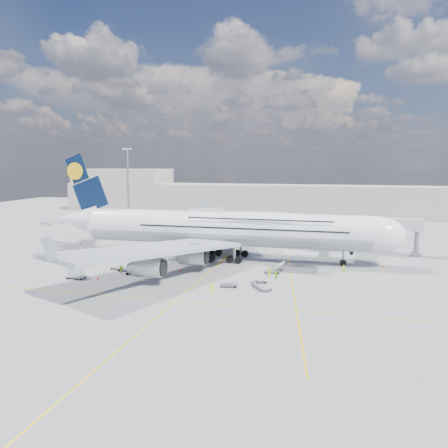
% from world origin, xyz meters
% --- Properties ---
extents(ground, '(300.00, 300.00, 0.00)m').
position_xyz_m(ground, '(0.00, 0.00, 0.00)').
color(ground, gray).
rests_on(ground, ground).
extents(taxi_line_main, '(0.25, 220.00, 0.01)m').
position_xyz_m(taxi_line_main, '(0.00, 0.00, 0.01)').
color(taxi_line_main, yellow).
rests_on(taxi_line_main, ground).
extents(taxi_line_cross, '(120.00, 0.25, 0.01)m').
position_xyz_m(taxi_line_cross, '(0.00, -20.00, 0.01)').
color(taxi_line_cross, yellow).
rests_on(taxi_line_cross, ground).
extents(taxi_line_diag, '(14.16, 99.06, 0.01)m').
position_xyz_m(taxi_line_diag, '(14.00, 10.00, 0.01)').
color(taxi_line_diag, yellow).
rests_on(taxi_line_diag, ground).
extents(airliner, '(77.26, 79.15, 23.71)m').
position_xyz_m(airliner, '(0.26, 10.00, 6.87)').
color(airliner, white).
rests_on(airliner, ground).
extents(jet_bridge, '(18.80, 12.10, 8.50)m').
position_xyz_m(jet_bridge, '(29.81, 20.94, 6.85)').
color(jet_bridge, '#B7B7BC').
rests_on(jet_bridge, ground).
extents(cargo_loader, '(8.53, 3.20, 3.67)m').
position_xyz_m(cargo_loader, '(16.82, 2.89, 1.25)').
color(cargo_loader, silver).
rests_on(cargo_loader, ground).
extents(light_mast, '(3.00, 0.70, 25.50)m').
position_xyz_m(light_mast, '(-40.00, 45.00, 13.21)').
color(light_mast, gray).
rests_on(light_mast, ground).
extents(terminal, '(180.00, 16.00, 12.00)m').
position_xyz_m(terminal, '(0.00, 95.00, 6.00)').
color(terminal, '#B2AD9E').
rests_on(terminal, ground).
extents(hangar, '(40.00, 22.00, 18.00)m').
position_xyz_m(hangar, '(-70.00, 100.00, 9.00)').
color(hangar, '#B2AD9E').
rests_on(hangar, ground).
extents(tree_line, '(160.00, 6.00, 8.00)m').
position_xyz_m(tree_line, '(40.00, 140.00, 4.00)').
color(tree_line, '#193814').
rests_on(tree_line, ground).
extents(dolly_row_a, '(3.52, 2.00, 2.18)m').
position_xyz_m(dolly_row_a, '(-22.02, -12.28, 1.17)').
color(dolly_row_a, gray).
rests_on(dolly_row_a, ground).
extents(dolly_row_b, '(3.45, 2.10, 0.48)m').
position_xyz_m(dolly_row_b, '(-15.67, -4.86, 0.37)').
color(dolly_row_b, gray).
rests_on(dolly_row_b, ground).
extents(dolly_row_c, '(3.81, 2.99, 2.14)m').
position_xyz_m(dolly_row_c, '(-12.82, -7.18, 1.15)').
color(dolly_row_c, gray).
rests_on(dolly_row_c, ground).
extents(dolly_back, '(2.75, 1.79, 0.37)m').
position_xyz_m(dolly_back, '(-18.01, -4.22, 0.29)').
color(dolly_back, gray).
rests_on(dolly_back, ground).
extents(dolly_nose_far, '(3.22, 2.10, 0.44)m').
position_xyz_m(dolly_nose_far, '(6.06, -10.62, 0.34)').
color(dolly_nose_far, gray).
rests_on(dolly_nose_far, ground).
extents(dolly_nose_near, '(3.18, 2.15, 0.43)m').
position_xyz_m(dolly_nose_near, '(11.89, 0.20, 0.33)').
color(dolly_nose_near, gray).
rests_on(dolly_nose_near, ground).
extents(baggage_tug, '(3.34, 2.19, 1.92)m').
position_xyz_m(baggage_tug, '(-11.92, -4.61, 0.85)').
color(baggage_tug, white).
rests_on(baggage_tug, ground).
extents(catering_truck_inner, '(6.78, 2.70, 4.04)m').
position_xyz_m(catering_truck_inner, '(-6.94, 24.11, 1.91)').
color(catering_truck_inner, gray).
rests_on(catering_truck_inner, ground).
extents(catering_truck_outer, '(7.41, 3.36, 4.30)m').
position_xyz_m(catering_truck_outer, '(-8.78, 45.70, 2.00)').
color(catering_truck_outer, gray).
rests_on(catering_truck_outer, ground).
extents(service_van, '(4.41, 5.21, 1.33)m').
position_xyz_m(service_van, '(11.62, -10.16, 0.66)').
color(service_van, silver).
rests_on(service_van, ground).
extents(crew_nose, '(0.70, 0.52, 1.76)m').
position_xyz_m(crew_nose, '(25.03, 3.07, 0.88)').
color(crew_nose, '#C5EB18').
rests_on(crew_nose, ground).
extents(crew_loader, '(0.99, 0.98, 1.61)m').
position_xyz_m(crew_loader, '(13.18, -4.14, 0.80)').
color(crew_loader, '#94EC18').
rests_on(crew_loader, ground).
extents(crew_wing, '(0.56, 1.11, 1.81)m').
position_xyz_m(crew_wing, '(-15.82, -7.06, 0.91)').
color(crew_wing, '#B5E518').
rests_on(crew_wing, ground).
extents(crew_van, '(0.94, 1.01, 1.74)m').
position_xyz_m(crew_van, '(11.70, -2.45, 0.87)').
color(crew_van, '#B5E317').
rests_on(crew_van, ground).
extents(crew_tug, '(1.45, 1.10, 1.98)m').
position_xyz_m(crew_tug, '(4.49, -15.57, 0.99)').
color(crew_tug, '#E8FF1A').
rests_on(crew_tug, ground).
extents(cone_nose, '(0.42, 0.42, 0.53)m').
position_xyz_m(cone_nose, '(32.78, 10.40, 0.26)').
color(cone_nose, '#F3500C').
rests_on(cone_nose, ground).
extents(cone_wing_left_inner, '(0.41, 0.41, 0.53)m').
position_xyz_m(cone_wing_left_inner, '(-7.70, 29.42, 0.25)').
color(cone_wing_left_inner, '#F3500C').
rests_on(cone_wing_left_inner, ground).
extents(cone_wing_left_outer, '(0.44, 0.44, 0.56)m').
position_xyz_m(cone_wing_left_outer, '(-20.27, 42.15, 0.27)').
color(cone_wing_left_outer, '#F3500C').
rests_on(cone_wing_left_outer, ground).
extents(cone_wing_right_inner, '(0.42, 0.42, 0.53)m').
position_xyz_m(cone_wing_right_inner, '(-5.40, -3.06, 0.26)').
color(cone_wing_right_inner, '#F3500C').
rests_on(cone_wing_right_inner, ground).
extents(cone_wing_right_outer, '(0.48, 0.48, 0.61)m').
position_xyz_m(cone_wing_right_outer, '(-17.79, -12.09, 0.30)').
color(cone_wing_right_outer, '#F3500C').
rests_on(cone_wing_right_outer, ground).
extents(cone_tail, '(0.47, 0.47, 0.60)m').
position_xyz_m(cone_tail, '(-39.74, 17.41, 0.29)').
color(cone_tail, '#F3500C').
rests_on(cone_tail, ground).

